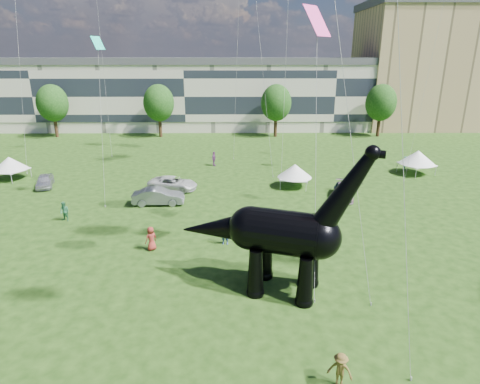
{
  "coord_description": "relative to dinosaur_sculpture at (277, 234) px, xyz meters",
  "views": [
    {
      "loc": [
        0.95,
        -16.52,
        13.32
      ],
      "look_at": [
        1.26,
        8.0,
        5.0
      ],
      "focal_mm": 30.0,
      "sensor_mm": 36.0,
      "label": 1
    }
  ],
  "objects": [
    {
      "name": "ground",
      "position": [
        -3.34,
        -4.58,
        -3.59
      ],
      "size": [
        220.0,
        220.0,
        0.0
      ],
      "primitive_type": "plane",
      "color": "#16330C",
      "rests_on": "ground"
    },
    {
      "name": "terrace_row",
      "position": [
        -11.34,
        57.42,
        2.41
      ],
      "size": [
        78.0,
        11.0,
        12.0
      ],
      "primitive_type": "cube",
      "color": "beige",
      "rests_on": "ground"
    },
    {
      "name": "apartment_block",
      "position": [
        36.66,
        60.42,
        7.41
      ],
      "size": [
        28.0,
        18.0,
        22.0
      ],
      "primitive_type": "cube",
      "color": "tan",
      "rests_on": "ground"
    },
    {
      "name": "tree_far_left",
      "position": [
        -33.34,
        48.42,
        2.7
      ],
      "size": [
        5.2,
        5.2,
        9.44
      ],
      "color": "#382314",
      "rests_on": "ground"
    },
    {
      "name": "tree_mid_left",
      "position": [
        -15.34,
        48.42,
        2.7
      ],
      "size": [
        5.2,
        5.2,
        9.44
      ],
      "color": "#382314",
      "rests_on": "ground"
    },
    {
      "name": "tree_mid_right",
      "position": [
        4.66,
        48.42,
        2.7
      ],
      "size": [
        5.2,
        5.2,
        9.44
      ],
      "color": "#382314",
      "rests_on": "ground"
    },
    {
      "name": "tree_far_right",
      "position": [
        22.66,
        48.42,
        2.7
      ],
      "size": [
        5.2,
        5.2,
        9.44
      ],
      "color": "#382314",
      "rests_on": "ground"
    },
    {
      "name": "dinosaur_sculpture",
      "position": [
        0.0,
        0.0,
        0.0
      ],
      "size": [
        11.47,
        5.48,
        9.5
      ],
      "rotation": [
        0.0,
        0.0,
        -0.34
      ],
      "color": "black",
      "rests_on": "ground"
    },
    {
      "name": "car_silver",
      "position": [
        -22.79,
        20.13,
        -2.91
      ],
      "size": [
        2.71,
        4.26,
        1.35
      ],
      "primitive_type": "imported",
      "rotation": [
        0.0,
        0.0,
        0.3
      ],
      "color": "silver",
      "rests_on": "ground"
    },
    {
      "name": "car_grey",
      "position": [
        -9.64,
        14.63,
        -2.79
      ],
      "size": [
        4.89,
        1.88,
        1.59
      ],
      "primitive_type": "imported",
      "rotation": [
        0.0,
        0.0,
        1.61
      ],
      "color": "slate",
      "rests_on": "ground"
    },
    {
      "name": "car_white",
      "position": [
        -8.91,
        18.96,
        -2.88
      ],
      "size": [
        5.5,
        3.49,
        1.41
      ],
      "primitive_type": "imported",
      "rotation": [
        0.0,
        0.0,
        1.33
      ],
      "color": "silver",
      "rests_on": "ground"
    },
    {
      "name": "car_dark",
      "position": [
        8.34,
        16.26,
        -2.92
      ],
      "size": [
        2.91,
        4.94,
        1.34
      ],
      "primitive_type": "imported",
      "rotation": [
        0.0,
        0.0,
        -0.24
      ],
      "color": "#595960",
      "rests_on": "ground"
    },
    {
      "name": "gazebo_near",
      "position": [
        3.95,
        19.8,
        -1.81
      ],
      "size": [
        4.36,
        4.36,
        2.53
      ],
      "rotation": [
        0.0,
        0.0,
        -0.23
      ],
      "color": "white",
      "rests_on": "ground"
    },
    {
      "name": "gazebo_far",
      "position": [
        19.19,
        24.71,
        -1.59
      ],
      "size": [
        5.28,
        5.28,
        2.84
      ],
      "rotation": [
        0.0,
        0.0,
        0.37
      ],
      "color": "white",
      "rests_on": "ground"
    },
    {
      "name": "gazebo_left",
      "position": [
        -27.86,
        23.07,
        -1.75
      ],
      "size": [
        4.73,
        4.73,
        2.62
      ],
      "rotation": [
        0.0,
        0.0,
        -0.31
      ],
      "color": "silver",
      "rests_on": "ground"
    },
    {
      "name": "visitors",
      "position": [
        -7.39,
        13.11,
        -2.7
      ],
      "size": [
        53.35,
        37.5,
        1.85
      ],
      "color": "brown",
      "rests_on": "ground"
    }
  ]
}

